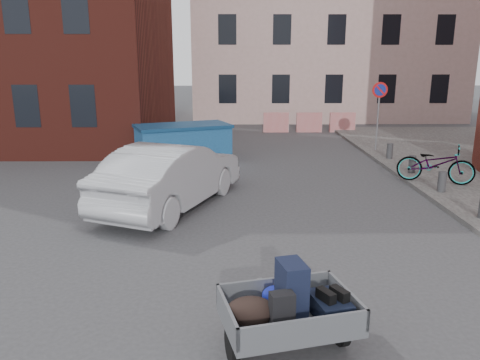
{
  "coord_description": "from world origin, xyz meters",
  "views": [
    {
      "loc": [
        0.38,
        -8.77,
        3.59
      ],
      "look_at": [
        0.49,
        0.91,
        1.1
      ],
      "focal_mm": 35.0,
      "sensor_mm": 36.0,
      "label": 1
    }
  ],
  "objects_px": {
    "silver_car": "(172,175)",
    "bicycle": "(436,164)",
    "trailer": "(288,309)",
    "dumpster": "(183,143)"
  },
  "relations": [
    {
      "from": "silver_car",
      "to": "bicycle",
      "type": "relative_size",
      "value": 2.31
    },
    {
      "from": "dumpster",
      "to": "bicycle",
      "type": "height_order",
      "value": "dumpster"
    },
    {
      "from": "silver_car",
      "to": "bicycle",
      "type": "height_order",
      "value": "silver_car"
    },
    {
      "from": "silver_car",
      "to": "bicycle",
      "type": "bearing_deg",
      "value": -143.87
    },
    {
      "from": "dumpster",
      "to": "silver_car",
      "type": "height_order",
      "value": "silver_car"
    },
    {
      "from": "trailer",
      "to": "silver_car",
      "type": "bearing_deg",
      "value": 96.12
    },
    {
      "from": "silver_car",
      "to": "bicycle",
      "type": "xyz_separation_m",
      "value": [
        7.39,
        1.83,
        -0.13
      ]
    },
    {
      "from": "trailer",
      "to": "dumpster",
      "type": "bearing_deg",
      "value": 88.6
    },
    {
      "from": "trailer",
      "to": "bicycle",
      "type": "distance_m",
      "value": 9.49
    },
    {
      "from": "bicycle",
      "to": "silver_car",
      "type": "bearing_deg",
      "value": 127.67
    }
  ]
}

